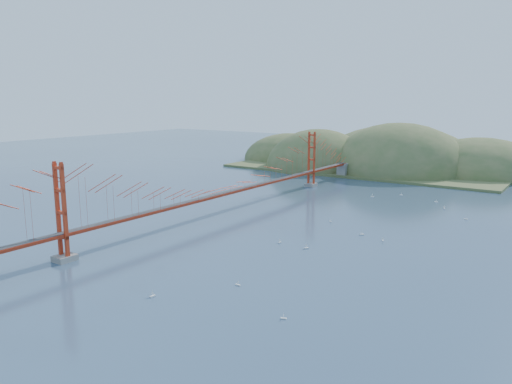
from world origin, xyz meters
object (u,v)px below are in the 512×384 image
Objects in this scene: bridge at (224,171)px; sailboat_0 at (280,242)px; sailboat_2 at (238,284)px; sailboat_1 at (383,240)px.

bridge is 149.98× the size of sailboat_0.
sailboat_2 reaches higher than sailboat_1.
sailboat_0 is 13.78m from sailboat_1.
sailboat_0 is at bearing -141.66° from sailboat_1.
sailboat_1 is at bearing 75.08° from sailboat_2.
sailboat_0 reaches higher than sailboat_1.
bridge reaches higher than sailboat_2.
bridge is at bearing 130.59° from sailboat_2.
sailboat_2 is 15.85m from sailboat_0.
sailboat_0 is (-4.48, 15.21, -0.00)m from sailboat_2.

